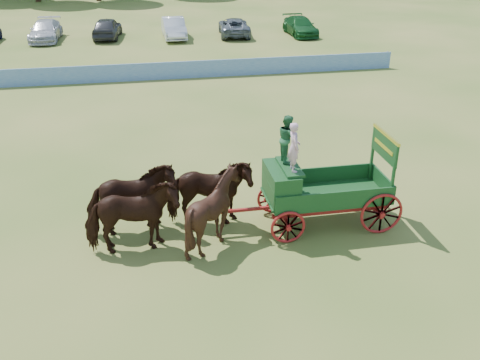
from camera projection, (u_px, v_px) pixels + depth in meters
name	position (u px, v px, depth m)	size (l,w,h in m)	color
ground	(282.00, 225.00, 17.33)	(160.00, 160.00, 0.00)	olive
horse_lead_left	(132.00, 218.00, 15.49)	(1.24, 2.72, 2.30)	black
horse_lead_right	(132.00, 200.00, 16.46)	(1.24, 2.72, 2.30)	black
horse_wheel_left	(214.00, 210.00, 15.89)	(1.86, 2.09, 2.30)	black
horse_wheel_right	(209.00, 193.00, 16.85)	(1.24, 2.72, 2.30)	black
farm_dray	(305.00, 180.00, 16.68)	(6.00, 2.00, 3.67)	#A41024
sponsor_banner	(192.00, 69.00, 32.77)	(26.00, 0.08, 1.05)	#1F5EA8
parked_cars	(90.00, 31.00, 42.34)	(37.42, 6.99, 1.65)	silver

